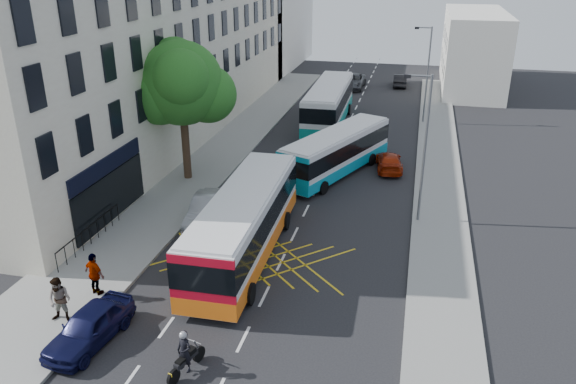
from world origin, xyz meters
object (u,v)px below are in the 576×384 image
Objects in this scene: bus_mid at (336,152)px; distant_car_grey at (352,81)px; parked_car_blue at (89,327)px; distant_car_dark at (400,80)px; bus_near at (244,223)px; lamp_far at (427,70)px; pedestrian_near at (60,300)px; lamp_near at (423,142)px; parked_car_silver at (208,210)px; pedestrian_far at (95,274)px; street_tree at (181,84)px; motorbike at (185,354)px; red_hatchback at (389,161)px; bus_far at (329,103)px.

distant_car_grey is at bearing 117.21° from bus_mid.
bus_mid reaches higher than distant_car_grey.
parked_car_blue reaches higher than distant_car_dark.
bus_near is 12.30m from bus_mid.
lamp_far reaches higher than pedestrian_near.
parked_car_silver is (-11.10, -2.75, -3.85)m from lamp_near.
pedestrian_far reaches higher than distant_car_grey.
street_tree is at bearing 168.60° from lamp_near.
bus_near is 6.11× the size of motorbike.
bus_near is at bearing 58.26° from red_hatchback.
parked_car_blue is (-4.20, 0.76, -0.13)m from motorbike.
motorbike is at bearing -73.67° from bus_mid.
pedestrian_near is at bearing 162.53° from parked_car_blue.
street_tree is at bearing 13.25° from red_hatchback.
bus_far is 31.15m from pedestrian_near.
street_tree is 30.70m from distant_car_grey.
red_hatchback is (-2.02, -12.16, -4.03)m from lamp_far.
lamp_far is 15.02m from distant_car_grey.
pedestrian_near reaches higher than distant_car_grey.
bus_far reaches higher than parked_car_silver.
lamp_near is 4.10× the size of pedestrian_far.
lamp_near is 4.12× the size of motorbike.
bus_far is at bearing 88.36° from bus_near.
distant_car_dark is at bearing -82.65° from pedestrian_far.
bus_near is 2.92× the size of red_hatchback.
street_tree is 2.16× the size of red_hatchback.
lamp_far reaches higher than pedestrian_far.
bus_far is 6.28× the size of motorbike.
street_tree is 1.10× the size of lamp_far.
distant_car_grey is (7.06, 29.36, -5.54)m from street_tree.
bus_far is 6.33× the size of pedestrian_near.
bus_far reaches higher than bus_mid.
motorbike reaches higher than parked_car_silver.
street_tree reaches higher than lamp_near.
bus_far is at bearing 113.78° from lamp_near.
street_tree is 17.05m from bus_far.
bus_near is at bearing -80.01° from bus_mid.
distant_car_dark is (8.48, 37.17, -0.10)m from parked_car_silver.
lamp_far is 1.97× the size of red_hatchback.
pedestrian_far is at bearing -113.29° from lamp_far.
pedestrian_far reaches higher than pedestrian_near.
bus_far is at bearing 65.58° from street_tree.
distant_car_dark is 2.11× the size of pedestrian_near.
bus_far is at bearing 124.32° from bus_mid.
bus_mid is (9.28, 3.29, -4.76)m from street_tree.
lamp_near is at bearing 34.24° from bus_near.
parked_car_blue is at bearing -29.86° from pedestrian_near.
lamp_near reaches higher than bus_mid.
red_hatchback is 2.11× the size of pedestrian_near.
bus_mid is 5.40× the size of motorbike.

